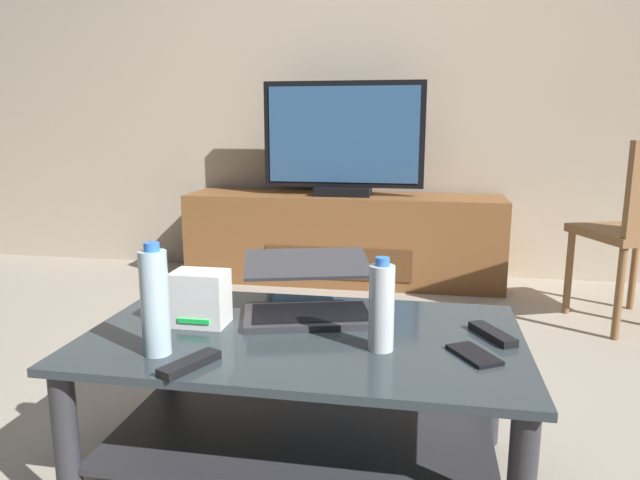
{
  "coord_description": "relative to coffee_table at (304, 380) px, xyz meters",
  "views": [
    {
      "loc": [
        0.38,
        -1.72,
        0.98
      ],
      "look_at": [
        0.03,
        0.21,
        0.58
      ],
      "focal_mm": 32.68,
      "sensor_mm": 36.0,
      "label": 1
    }
  ],
  "objects": [
    {
      "name": "coffee_table",
      "position": [
        0.0,
        0.0,
        0.0
      ],
      "size": [
        1.15,
        0.67,
        0.43
      ],
      "color": "#2D383D",
      "rests_on": "ground"
    },
    {
      "name": "media_cabinet",
      "position": [
        -0.19,
        2.07,
        -0.03
      ],
      "size": [
        1.93,
        0.44,
        0.54
      ],
      "color": "brown",
      "rests_on": "ground"
    },
    {
      "name": "laptop",
      "position": [
        -0.02,
        0.17,
        0.19
      ],
      "size": [
        0.46,
        0.45,
        0.15
      ],
      "color": "#333338",
      "rests_on": "coffee_table"
    },
    {
      "name": "water_bottle_far",
      "position": [
        -0.32,
        -0.2,
        0.26
      ],
      "size": [
        0.07,
        0.07,
        0.27
      ],
      "color": "silver",
      "rests_on": "coffee_table"
    },
    {
      "name": "tv_remote",
      "position": [
        0.49,
        0.05,
        0.14
      ],
      "size": [
        0.12,
        0.16,
        0.02
      ],
      "primitive_type": "cube",
      "rotation": [
        0.0,
        0.0,
        0.5
      ],
      "color": "black",
      "rests_on": "coffee_table"
    },
    {
      "name": "cell_phone",
      "position": [
        0.43,
        -0.08,
        0.14
      ],
      "size": [
        0.13,
        0.16,
        0.01
      ],
      "primitive_type": "cube",
      "rotation": [
        0.0,
        0.0,
        0.54
      ],
      "color": "black",
      "rests_on": "coffee_table"
    },
    {
      "name": "soundbar_remote",
      "position": [
        -0.21,
        -0.27,
        0.14
      ],
      "size": [
        0.11,
        0.16,
        0.02
      ],
      "primitive_type": "cube",
      "rotation": [
        0.0,
        0.0,
        -0.43
      ],
      "color": "black",
      "rests_on": "coffee_table"
    },
    {
      "name": "television",
      "position": [
        -0.19,
        2.05,
        0.57
      ],
      "size": [
        0.96,
        0.2,
        0.67
      ],
      "color": "black",
      "rests_on": "media_cabinet"
    },
    {
      "name": "water_bottle_near",
      "position": [
        0.21,
        -0.08,
        0.24
      ],
      "size": [
        0.06,
        0.06,
        0.23
      ],
      "color": "silver",
      "rests_on": "coffee_table"
    },
    {
      "name": "back_wall",
      "position": [
        -0.08,
        2.39,
        1.1
      ],
      "size": [
        6.4,
        0.12,
        2.8
      ],
      "primitive_type": "cube",
      "color": "#B2A38C",
      "rests_on": "ground"
    },
    {
      "name": "ground_plane",
      "position": [
        -0.08,
        0.29,
        -0.3
      ],
      "size": [
        7.68,
        7.68,
        0.0
      ],
      "primitive_type": "plane",
      "color": "#9E9384"
    },
    {
      "name": "router_box",
      "position": [
        -0.29,
        0.02,
        0.21
      ],
      "size": [
        0.15,
        0.11,
        0.15
      ],
      "color": "white",
      "rests_on": "coffee_table"
    }
  ]
}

